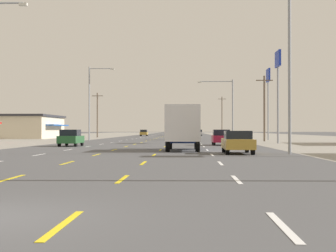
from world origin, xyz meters
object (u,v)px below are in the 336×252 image
(pole_sign_right_row_2, at_px, (268,84))
(box_truck_inner_right_near, at_px, (183,126))
(hatchback_far_right_midfar, at_px, (221,137))
(streetlight_right_row_0, at_px, (284,61))
(sedan_far_right_nearest, at_px, (238,142))
(hatchback_far_left_mid, at_px, (71,138))
(streetlight_left_row_1, at_px, (92,99))
(streetlight_right_row_1, at_px, (228,104))
(hatchback_far_right_farthest, at_px, (199,133))
(pole_sign_right_row_1, at_px, (278,71))
(hatchback_far_left_far, at_px, (144,133))
(suv_center_turn_farther, at_px, (172,132))

(pole_sign_right_row_2, bearing_deg, box_truck_inner_right_near, -107.50)
(hatchback_far_right_midfar, distance_m, streetlight_right_row_0, 19.20)
(sedan_far_right_nearest, bearing_deg, hatchback_far_left_mid, 134.77)
(streetlight_left_row_1, xyz_separation_m, streetlight_right_row_1, (19.36, 0.00, -0.83))
(hatchback_far_left_mid, height_order, streetlight_right_row_0, streetlight_right_row_0)
(hatchback_far_right_farthest, height_order, streetlight_right_row_1, streetlight_right_row_1)
(streetlight_left_row_1, bearing_deg, hatchback_far_right_farthest, 74.52)
(box_truck_inner_right_near, bearing_deg, pole_sign_right_row_1, 62.05)
(sedan_far_right_nearest, height_order, hatchback_far_left_far, hatchback_far_left_far)
(box_truck_inner_right_near, distance_m, streetlight_left_row_1, 37.09)
(hatchback_far_left_far, bearing_deg, pole_sign_right_row_1, -72.77)
(streetlight_left_row_1, bearing_deg, hatchback_far_left_mid, -83.57)
(hatchback_far_left_mid, height_order, hatchback_far_left_far, same)
(sedan_far_right_nearest, relative_size, streetlight_right_row_1, 0.52)
(hatchback_far_left_mid, distance_m, streetlight_right_row_1, 30.27)
(streetlight_right_row_1, bearing_deg, pole_sign_right_row_2, 39.37)
(hatchback_far_left_mid, xyz_separation_m, streetlight_right_row_0, (16.82, -14.63, 5.05))
(sedan_far_right_nearest, relative_size, pole_sign_right_row_2, 0.42)
(sedan_far_right_nearest, height_order, hatchback_far_right_farthest, hatchback_far_right_farthest)
(pole_sign_right_row_2, bearing_deg, streetlight_right_row_0, -97.79)
(streetlight_right_row_1, bearing_deg, hatchback_far_right_midfar, -96.50)
(pole_sign_right_row_2, bearing_deg, sedan_far_right_nearest, -101.45)
(streetlight_right_row_1, bearing_deg, pole_sign_right_row_1, -73.76)
(streetlight_right_row_0, bearing_deg, pole_sign_right_row_1, 80.77)
(sedan_far_right_nearest, bearing_deg, hatchback_far_left_far, 98.62)
(streetlight_right_row_0, relative_size, streetlight_left_row_1, 0.97)
(box_truck_inner_right_near, bearing_deg, streetlight_right_row_0, -39.30)
(hatchback_far_right_farthest, bearing_deg, pole_sign_right_row_1, -84.59)
(sedan_far_right_nearest, height_order, box_truck_inner_right_near, box_truck_inner_right_near)
(sedan_far_right_nearest, xyz_separation_m, suv_center_turn_farther, (-7.17, 98.24, 0.27))
(hatchback_far_right_midfar, relative_size, suv_center_turn_farther, 0.80)
(box_truck_inner_right_near, relative_size, hatchback_far_left_far, 1.85)
(streetlight_right_row_0, bearing_deg, pole_sign_right_row_2, 82.21)
(hatchback_far_left_mid, distance_m, hatchback_far_left_far, 76.69)
(hatchback_far_left_far, bearing_deg, streetlight_right_row_0, -79.70)
(sedan_far_right_nearest, bearing_deg, pole_sign_right_row_2, 78.55)
(sedan_far_right_nearest, bearing_deg, streetlight_left_row_1, 113.26)
(box_truck_inner_right_near, bearing_deg, hatchback_far_right_farthest, 87.98)
(suv_center_turn_farther, relative_size, hatchback_far_right_farthest, 1.26)
(pole_sign_right_row_1, relative_size, streetlight_left_row_1, 0.98)
(sedan_far_right_nearest, height_order, streetlight_right_row_1, streetlight_right_row_1)
(hatchback_far_left_far, height_order, pole_sign_right_row_2, pole_sign_right_row_2)
(streetlight_right_row_1, bearing_deg, hatchback_far_left_mid, -123.52)
(suv_center_turn_farther, bearing_deg, pole_sign_right_row_1, -79.25)
(box_truck_inner_right_near, bearing_deg, sedan_far_right_nearest, -52.96)
(sedan_far_right_nearest, height_order, streetlight_right_row_0, streetlight_right_row_0)
(sedan_far_right_nearest, distance_m, streetlight_right_row_0, 5.84)
(hatchback_far_left_mid, xyz_separation_m, streetlight_right_row_1, (16.54, 24.97, 4.35))
(hatchback_far_right_midfar, xyz_separation_m, pole_sign_right_row_2, (8.84, 26.55, 7.57))
(box_truck_inner_right_near, xyz_separation_m, streetlight_right_row_1, (6.09, 34.39, 3.30))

